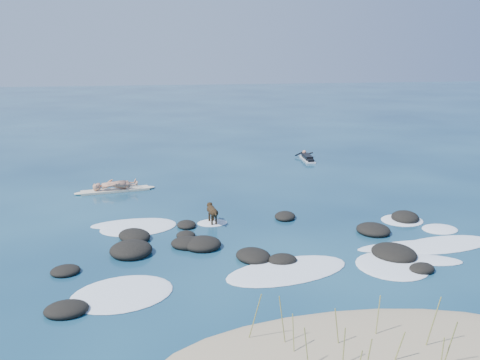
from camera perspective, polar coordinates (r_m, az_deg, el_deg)
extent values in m
plane|color=#0A2642|center=(18.66, 3.19, -5.52)|extent=(160.00, 160.00, 0.00)
cylinder|color=olive|center=(10.82, 13.51, -18.02)|extent=(0.13, 0.03, 0.80)
cylinder|color=olive|center=(10.70, 7.14, -17.65)|extent=(0.11, 0.14, 0.94)
cylinder|color=olive|center=(10.88, 10.99, -17.42)|extent=(0.10, 0.14, 0.89)
cylinder|color=olive|center=(11.38, 21.46, -16.12)|extent=(0.16, 0.17, 1.07)
cylinder|color=olive|center=(11.33, 20.73, -17.14)|extent=(0.08, 0.07, 0.76)
cylinder|color=olive|center=(11.48, 10.32, -15.42)|extent=(0.15, 0.05, 0.95)
cylinder|color=olive|center=(11.38, 4.56, -14.92)|extent=(0.17, 0.11, 1.15)
cylinder|color=olive|center=(11.27, 16.57, -16.96)|extent=(0.25, 0.03, 0.74)
cylinder|color=olive|center=(12.02, 14.47, -14.10)|extent=(0.13, 0.12, 1.01)
cylinder|color=olive|center=(11.53, 1.59, -14.46)|extent=(0.27, 0.20, 1.13)
cylinder|color=olive|center=(11.18, 5.72, -16.25)|extent=(0.03, 0.23, 0.89)
cylinder|color=olive|center=(11.85, 19.85, -14.31)|extent=(0.29, 0.04, 1.21)
ellipsoid|color=black|center=(19.21, -5.74, -4.78)|extent=(0.70, 0.86, 0.27)
ellipsoid|color=black|center=(17.11, 16.10, -7.48)|extent=(1.52, 1.69, 0.45)
ellipsoid|color=black|center=(16.27, 1.42, -8.10)|extent=(1.38, 1.47, 0.39)
ellipsoid|color=black|center=(17.34, -5.56, -6.74)|extent=(1.32, 1.21, 0.39)
ellipsoid|color=black|center=(18.27, -11.20, -5.87)|extent=(1.42, 1.57, 0.39)
ellipsoid|color=black|center=(17.85, -5.71, -6.35)|extent=(0.70, 0.74, 0.16)
ellipsoid|color=black|center=(18.18, -5.80, -5.88)|extent=(0.79, 0.82, 0.26)
ellipsoid|color=black|center=(19.07, 14.03, -5.18)|extent=(1.17, 1.29, 0.39)
ellipsoid|color=black|center=(20.10, 4.82, -3.88)|extent=(1.08, 1.21, 0.31)
ellipsoid|color=black|center=(20.73, 17.19, -3.83)|extent=(1.44, 1.54, 0.43)
ellipsoid|color=black|center=(17.22, -4.02, -6.84)|extent=(1.29, 1.27, 0.43)
ellipsoid|color=black|center=(16.09, -18.14, -9.20)|extent=(1.10, 1.07, 0.26)
ellipsoid|color=black|center=(16.27, 18.83, -8.95)|extent=(0.97, 0.90, 0.30)
ellipsoid|color=black|center=(16.99, -11.55, -7.32)|extent=(1.46, 1.54, 0.49)
ellipsoid|color=black|center=(13.83, -18.04, -13.00)|extent=(1.16, 1.00, 0.34)
ellipsoid|color=black|center=(16.06, 4.56, -8.49)|extent=(0.91, 0.78, 0.33)
ellipsoid|color=white|center=(19.40, -10.74, -4.95)|extent=(3.09, 2.50, 0.12)
ellipsoid|color=white|center=(15.53, 5.10, -9.60)|extent=(4.14, 2.72, 0.12)
ellipsoid|color=white|center=(16.39, 15.90, -8.80)|extent=(2.17, 2.31, 0.12)
ellipsoid|color=white|center=(19.86, -11.95, -4.57)|extent=(2.69, 1.30, 0.12)
ellipsoid|color=white|center=(18.63, 20.96, -6.44)|extent=(3.65, 1.92, 0.12)
ellipsoid|color=white|center=(18.14, 17.62, -6.71)|extent=(3.63, 1.00, 0.12)
ellipsoid|color=white|center=(20.11, 20.54, -4.93)|extent=(1.57, 1.47, 0.12)
ellipsoid|color=white|center=(20.67, 16.90, -4.14)|extent=(1.95, 1.89, 0.12)
ellipsoid|color=white|center=(14.45, -12.44, -11.75)|extent=(3.29, 2.98, 0.12)
ellipsoid|color=white|center=(17.10, 18.55, -8.05)|extent=(2.71, 1.75, 0.12)
ellipsoid|color=white|center=(19.52, -2.97, -4.61)|extent=(1.10, 0.90, 0.12)
cube|color=beige|center=(24.41, -13.15, -1.08)|extent=(3.02, 1.08, 0.10)
ellipsoid|color=beige|center=(24.63, -9.74, -0.78)|extent=(0.64, 0.43, 0.11)
ellipsoid|color=beige|center=(24.29, -16.62, -1.37)|extent=(0.64, 0.43, 0.11)
imported|color=tan|center=(24.18, -13.28, 1.24)|extent=(0.57, 0.77, 1.93)
cube|color=white|center=(30.79, 7.18, 2.21)|extent=(0.69, 2.22, 0.08)
ellipsoid|color=white|center=(31.83, 6.74, 2.61)|extent=(0.30, 0.50, 0.08)
cube|color=black|center=(30.76, 7.19, 2.49)|extent=(0.52, 1.37, 0.22)
sphere|color=tan|center=(31.48, 6.88, 2.97)|extent=(0.25, 0.25, 0.23)
cylinder|color=black|center=(31.59, 6.32, 2.79)|extent=(0.55, 0.25, 0.25)
cylinder|color=black|center=(31.71, 7.31, 2.80)|extent=(0.53, 0.34, 0.25)
cube|color=black|center=(30.06, 7.50, 2.13)|extent=(0.39, 0.57, 0.14)
cylinder|color=black|center=(19.27, -2.95, -3.33)|extent=(0.34, 0.61, 0.28)
sphere|color=black|center=(19.52, -3.13, -3.11)|extent=(0.32, 0.32, 0.30)
sphere|color=black|center=(19.03, -2.75, -3.55)|extent=(0.29, 0.29, 0.27)
sphere|color=black|center=(19.65, -3.26, -2.69)|extent=(0.23, 0.23, 0.21)
cone|color=black|center=(19.77, -3.35, -2.64)|extent=(0.12, 0.14, 0.11)
cone|color=black|center=(19.60, -3.41, -2.48)|extent=(0.10, 0.08, 0.10)
cone|color=black|center=(19.63, -3.10, -2.45)|extent=(0.10, 0.08, 0.10)
cylinder|color=black|center=(19.53, -3.30, -4.03)|extent=(0.08, 0.08, 0.38)
cylinder|color=black|center=(19.57, -2.86, -4.00)|extent=(0.08, 0.08, 0.38)
cylinder|color=black|center=(19.16, -3.01, -4.39)|extent=(0.08, 0.08, 0.38)
cylinder|color=black|center=(19.20, -2.57, -4.35)|extent=(0.08, 0.08, 0.38)
cylinder|color=black|center=(18.90, -2.66, -3.52)|extent=(0.08, 0.28, 0.17)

